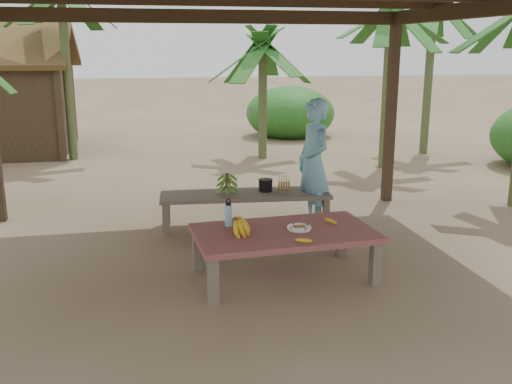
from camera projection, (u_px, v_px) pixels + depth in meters
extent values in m
plane|color=brown|center=(230.00, 267.00, 6.12)|extent=(80.00, 80.00, 0.00)
cube|color=black|center=(391.00, 113.00, 8.51)|extent=(0.13, 0.13, 2.70)
cube|color=black|center=(202.00, 16.00, 7.64)|extent=(5.80, 0.14, 0.18)
cube|color=black|center=(490.00, 8.00, 5.99)|extent=(0.14, 4.80, 0.18)
cube|color=brown|center=(213.00, 281.00, 5.23)|extent=(0.11, 0.11, 0.44)
cube|color=brown|center=(376.00, 263.00, 5.64)|extent=(0.11, 0.11, 0.44)
cube|color=brown|center=(198.00, 250.00, 6.01)|extent=(0.11, 0.11, 0.44)
cube|color=brown|center=(342.00, 237.00, 6.43)|extent=(0.11, 0.11, 0.44)
cube|color=maroon|center=(284.00, 233.00, 5.77)|extent=(1.86, 1.12, 0.06)
cube|color=brown|center=(166.00, 219.00, 7.16)|extent=(0.09, 0.09, 0.40)
cube|color=brown|center=(326.00, 214.00, 7.40)|extent=(0.09, 0.09, 0.40)
cube|color=brown|center=(167.00, 209.00, 7.61)|extent=(0.09, 0.09, 0.40)
cube|color=brown|center=(318.00, 204.00, 7.84)|extent=(0.09, 0.09, 0.40)
cube|color=brown|center=(245.00, 195.00, 7.45)|extent=(2.24, 0.77, 0.05)
cylinder|color=white|center=(299.00, 229.00, 5.78)|extent=(0.23, 0.23, 0.01)
cylinder|color=white|center=(299.00, 228.00, 5.78)|extent=(0.25, 0.25, 0.02)
cube|color=brown|center=(299.00, 227.00, 5.78)|extent=(0.13, 0.09, 0.02)
ellipsoid|color=yellow|center=(304.00, 240.00, 5.39)|extent=(0.17, 0.05, 0.04)
ellipsoid|color=yellow|center=(331.00, 221.00, 6.00)|extent=(0.14, 0.15, 0.04)
cylinder|color=#44A4D7|center=(228.00, 215.00, 5.89)|extent=(0.08, 0.08, 0.22)
cylinder|color=black|center=(228.00, 204.00, 5.86)|extent=(0.06, 0.06, 0.03)
torus|color=black|center=(228.00, 201.00, 5.85)|extent=(0.05, 0.01, 0.05)
cylinder|color=black|center=(266.00, 185.00, 7.52)|extent=(0.18, 0.18, 0.15)
imported|color=#70BAD5|center=(314.00, 163.00, 7.40)|extent=(0.50, 0.67, 1.67)
cylinder|color=#596638|center=(387.00, 89.00, 10.86)|extent=(0.18, 0.18, 3.05)
cylinder|color=#596638|center=(263.00, 102.00, 11.89)|extent=(0.18, 0.18, 2.39)
cylinder|color=#596638|center=(67.00, 75.00, 11.62)|extent=(0.18, 0.18, 3.50)
cylinder|color=#596638|center=(428.00, 79.00, 12.32)|extent=(0.18, 0.18, 3.27)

